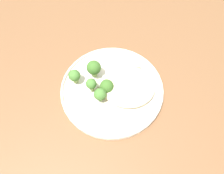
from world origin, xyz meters
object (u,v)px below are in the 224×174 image
object	(u,v)px
dinner_plate	(112,89)
broccoli_floret_tall_stalk	(95,68)
seared_scallop_on_noodles	(138,71)
seared_scallop_large_seared	(127,84)
broccoli_floret_rear_charred	(100,95)
seared_scallop_front_small	(139,98)
seared_scallop_left_edge	(114,79)
seared_scallop_rear_pale	(138,91)
seared_scallop_tiny_bay	(147,91)
broccoli_floret_beside_noodles	(107,86)
broccoli_floret_small_sprig	(91,84)
broccoli_floret_front_edge	(74,76)

from	to	relation	value
dinner_plate	broccoli_floret_tall_stalk	distance (m)	0.08
seared_scallop_on_noodles	seared_scallop_large_seared	bearing A→B (deg)	46.16
seared_scallop_large_seared	broccoli_floret_tall_stalk	xyz separation A→B (m)	(0.09, -0.05, 0.03)
dinner_plate	seared_scallop_large_seared	size ratio (longest dim) A/B	8.28
broccoli_floret_rear_charred	seared_scallop_on_noodles	bearing A→B (deg)	-147.49
dinner_plate	seared_scallop_large_seared	xyz separation A→B (m)	(-0.04, -0.01, 0.01)
seared_scallop_front_small	seared_scallop_left_edge	world-z (taller)	seared_scallop_left_edge
dinner_plate	seared_scallop_rear_pale	size ratio (longest dim) A/B	9.72
seared_scallop_rear_pale	broccoli_floret_rear_charred	distance (m)	0.11
seared_scallop_tiny_bay	seared_scallop_rear_pale	size ratio (longest dim) A/B	0.74
seared_scallop_large_seared	broccoli_floret_beside_noodles	world-z (taller)	broccoli_floret_beside_noodles
seared_scallop_tiny_bay	broccoli_floret_small_sprig	size ratio (longest dim) A/B	0.46
dinner_plate	broccoli_floret_tall_stalk	size ratio (longest dim) A/B	4.95
seared_scallop_left_edge	broccoli_floret_tall_stalk	bearing A→B (deg)	-28.03
seared_scallop_front_small	seared_scallop_on_noodles	size ratio (longest dim) A/B	1.23
broccoli_floret_rear_charred	broccoli_floret_tall_stalk	distance (m)	0.08
seared_scallop_on_noodles	seared_scallop_rear_pale	world-z (taller)	same
dinner_plate	seared_scallop_rear_pale	distance (m)	0.07
seared_scallop_tiny_bay	seared_scallop_front_small	world-z (taller)	same
seared_scallop_on_noodles	broccoli_floret_front_edge	distance (m)	0.18
dinner_plate	seared_scallop_tiny_bay	size ratio (longest dim) A/B	13.07
seared_scallop_front_small	seared_scallop_left_edge	bearing A→B (deg)	-47.45
seared_scallop_rear_pale	broccoli_floret_rear_charred	world-z (taller)	broccoli_floret_rear_charred
broccoli_floret_rear_charred	seared_scallop_left_edge	bearing A→B (deg)	-127.93
seared_scallop_large_seared	seared_scallop_on_noodles	xyz separation A→B (m)	(-0.04, -0.04, 0.00)
seared_scallop_tiny_bay	dinner_plate	bearing A→B (deg)	-14.55
seared_scallop_large_seared	seared_scallop_on_noodles	bearing A→B (deg)	-133.84
dinner_plate	broccoli_floret_rear_charred	bearing A→B (deg)	39.48
seared_scallop_tiny_bay	broccoli_floret_rear_charred	size ratio (longest dim) A/B	0.48
seared_scallop_large_seared	broccoli_floret_tall_stalk	bearing A→B (deg)	-28.55
seared_scallop_large_seared	broccoli_floret_front_edge	size ratio (longest dim) A/B	0.72
broccoli_floret_rear_charred	broccoli_floret_front_edge	world-z (taller)	broccoli_floret_front_edge
dinner_plate	seared_scallop_front_small	distance (m)	0.08
seared_scallop_front_small	broccoli_floret_beside_noodles	xyz separation A→B (m)	(0.08, -0.04, 0.02)
seared_scallop_front_small	dinner_plate	bearing A→B (deg)	-31.55
seared_scallop_large_seared	seared_scallop_on_noodles	distance (m)	0.06
broccoli_floret_front_edge	seared_scallop_front_small	bearing A→B (deg)	155.17
seared_scallop_tiny_bay	seared_scallop_on_noodles	distance (m)	0.07
broccoli_floret_front_edge	broccoli_floret_small_sprig	bearing A→B (deg)	143.75
seared_scallop_rear_pale	broccoli_floret_front_edge	size ratio (longest dim) A/B	0.62
dinner_plate	seared_scallop_tiny_bay	distance (m)	0.10
seared_scallop_large_seared	broccoli_floret_rear_charred	size ratio (longest dim) A/B	0.76
broccoli_floret_beside_noodles	broccoli_floret_front_edge	bearing A→B (deg)	-25.82
seared_scallop_tiny_bay	seared_scallop_on_noodles	size ratio (longest dim) A/B	1.00
seared_scallop_front_small	seared_scallop_rear_pale	xyz separation A→B (m)	(0.00, -0.02, 0.00)
seared_scallop_tiny_bay	seared_scallop_large_seared	world-z (taller)	same
seared_scallop_front_small	broccoli_floret_rear_charred	world-z (taller)	broccoli_floret_rear_charred
seared_scallop_left_edge	broccoli_floret_small_sprig	xyz separation A→B (m)	(0.06, 0.02, 0.02)
seared_scallop_left_edge	seared_scallop_rear_pale	world-z (taller)	same
dinner_plate	seared_scallop_front_small	size ratio (longest dim) A/B	10.68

